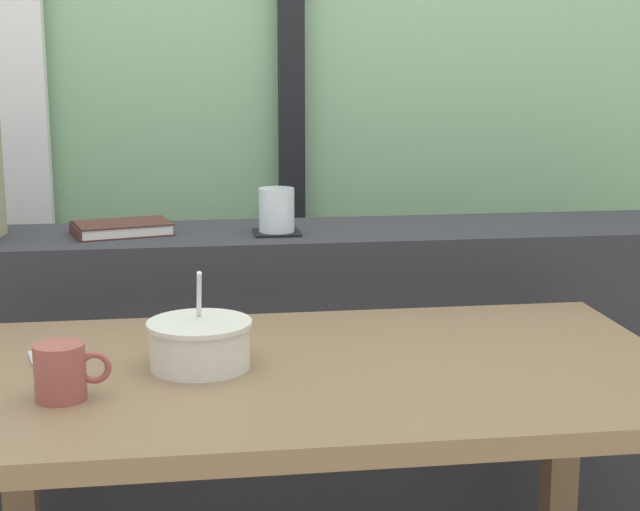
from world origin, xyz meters
name	(u,v)px	position (x,y,z in m)	size (l,w,h in m)	color
window_divider_post	(291,12)	(0.16, 1.15, 1.30)	(0.07, 0.05, 2.60)	black
dark_console_ledge	(252,402)	(0.00, 0.55, 0.40)	(2.80, 0.33, 0.80)	#2D2D33
breakfast_table	(322,424)	(0.07, -0.06, 0.58)	(1.19, 0.68, 0.68)	brown
coaster_square	(277,233)	(0.06, 0.51, 0.80)	(0.10, 0.10, 0.01)	black
juice_glass	(277,211)	(0.06, 0.51, 0.85)	(0.08, 0.08, 0.10)	white
closed_book	(121,228)	(-0.28, 0.55, 0.81)	(0.23, 0.18, 0.03)	#47231E
soup_bowl	(200,345)	(-0.12, -0.05, 0.72)	(0.17, 0.17, 0.17)	silver
fork_utensil	(38,367)	(-0.39, -0.02, 0.69)	(0.02, 0.17, 0.01)	silver
ceramic_mug	(62,372)	(-0.33, -0.17, 0.73)	(0.11, 0.08, 0.08)	#9E4C42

